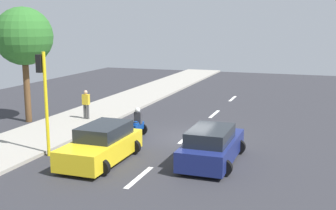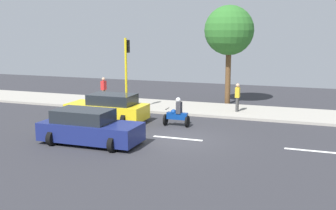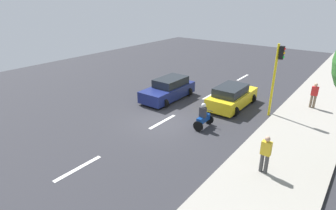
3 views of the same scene
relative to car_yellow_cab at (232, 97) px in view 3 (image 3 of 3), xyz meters
name	(u,v)px [view 3 (image 3 of 3)]	position (x,y,z in m)	size (l,w,h in m)	color
ground_plane	(163,123)	(-2.21, -4.77, -0.76)	(40.00, 60.00, 0.10)	#2D2D33
sidewalk	(282,160)	(4.79, -4.77, -0.64)	(4.00, 60.00, 0.15)	#9E998E
lane_stripe_north	(78,168)	(-2.21, -10.77, -0.71)	(0.20, 2.40, 0.01)	white
lane_stripe_mid	(163,122)	(-2.21, -4.77, -0.71)	(0.20, 2.40, 0.01)	white
lane_stripe_south	(211,95)	(-2.21, 1.23, -0.71)	(0.20, 2.40, 0.01)	white
lane_stripe_far_south	(243,77)	(-2.21, 7.23, -0.71)	(0.20, 2.40, 0.01)	white
car_yellow_cab	(232,97)	(0.00, 0.00, 0.00)	(2.28, 4.39, 1.52)	yellow
car_dark_blue	(169,89)	(-4.34, -1.36, 0.00)	(2.27, 4.47, 1.52)	navy
motorcycle	(204,117)	(0.12, -3.96, -0.07)	(0.60, 1.30, 1.53)	black
pedestrian_near_signal	(265,153)	(4.40, -6.32, 0.35)	(0.40, 0.24, 1.69)	#3F3F3F
pedestrian_by_tree	(314,95)	(4.50, 2.72, 0.35)	(0.40, 0.24, 1.69)	#72604C
traffic_light_corner	(277,70)	(2.63, 0.10, 2.22)	(0.49, 0.24, 4.50)	yellow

